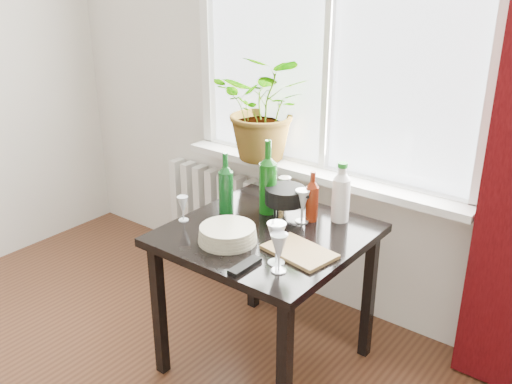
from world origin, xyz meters
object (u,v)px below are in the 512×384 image
Objects in this scene: wine_bottle_left at (226,183)px; wineglass_back_center at (302,206)px; bottle_amber at (312,196)px; potted_plant at (266,107)px; fondue_pot at (285,202)px; wine_bottle_right at (268,176)px; plate_stack at (228,234)px; radiator at (220,211)px; table at (267,249)px; tv_remote at (245,266)px; wineglass_back_left at (285,191)px; wineglass_front_left at (183,209)px; cleaning_bottle at (341,192)px; wineglass_far_right at (279,252)px; cutting_board at (299,252)px; wineglass_front_right at (276,243)px.

wine_bottle_left is 0.39m from wineglass_back_center.
potted_plant is at bearing 146.78° from bottle_amber.
wineglass_back_center is 0.74× the size of fondue_pot.
fondue_pot is (0.10, 0.00, -0.11)m from wine_bottle_right.
wineglass_back_center is 0.40m from plate_stack.
plate_stack is (-0.15, -0.37, -0.05)m from wineglass_back_center.
wineglass_back_center is (0.92, -0.45, 0.44)m from radiator.
tv_remote reaches higher than table.
wineglass_front_left is (-0.27, -0.45, -0.01)m from wineglass_back_left.
cleaning_bottle is at bearing 42.87° from wineglass_back_center.
radiator is at bearing 120.79° from wineglass_front_left.
radiator is 6.32× the size of wineglass_front_left.
wineglass_far_right is at bearing -45.78° from table.
radiator is 2.70× the size of cutting_board.
wine_bottle_left is (-0.29, 0.05, 0.25)m from table.
plate_stack is (-0.33, 0.07, -0.05)m from wineglass_far_right.
tv_remote is at bearing -86.49° from bottle_amber.
fondue_pot reaches higher than tv_remote.
wine_bottle_left is (0.15, -0.53, -0.25)m from potted_plant.
table is 2.73× the size of wine_bottle_left.
radiator is 0.92m from wineglass_back_left.
fondue_pot is at bearing 2.80° from wine_bottle_right.
cleaning_bottle is 0.32m from wineglass_back_left.
wine_bottle_left is 0.56m from cleaning_bottle.
bottle_amber is 1.33× the size of wineglass_front_right.
wineglass_front_left is at bearing 170.34° from wineglass_far_right.
wineglass_back_left is at bearing 58.86° from wineglass_front_left.
cutting_board is (0.26, -0.27, -0.07)m from fondue_pot.
wineglass_back_center is 0.10m from fondue_pot.
wineglass_far_right reaches higher than plate_stack.
plate_stack is at bearing -112.63° from bottle_amber.
wineglass_far_right is 1.02× the size of tv_remote.
wine_bottle_left reaches higher than radiator.
wineglass_back_left is 0.53m from wineglass_front_left.
wineglass_back_left is at bearing 94.06° from plate_stack.
table is 0.35m from wineglass_front_right.
wineglass_back_center is 0.57m from wineglass_front_left.
wineglass_back_center is (0.51, -0.39, -0.32)m from potted_plant.
radiator is at bearing 172.89° from potted_plant.
wineglass_far_right reaches higher than cutting_board.
tv_remote is at bearing -153.15° from wineglass_far_right.
wine_bottle_left reaches higher than wineglass_far_right.
cutting_board is at bearing -49.97° from fondue_pot.
potted_plant reaches higher than tv_remote.
wine_bottle_left is (0.56, -0.58, 0.52)m from radiator.
potted_plant reaches higher than wineglass_back_center.
cleaning_bottle is at bearing 2.02° from wineglass_back_left.
wine_bottle_right is at bearing 130.98° from wineglass_far_right.
tv_remote is at bearing -41.83° from wine_bottle_left.
potted_plant is 2.26× the size of plate_stack.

